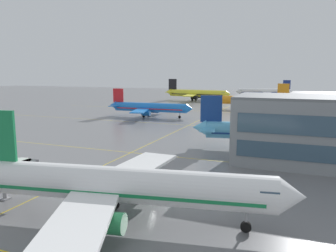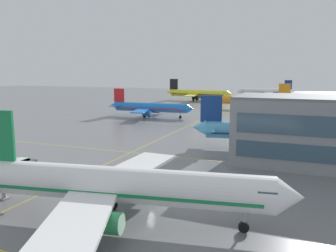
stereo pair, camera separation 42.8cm
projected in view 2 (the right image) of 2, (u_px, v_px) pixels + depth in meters
name	position (u px, v px, depth m)	size (l,w,h in m)	color
airliner_front_gate	(116.00, 185.00, 37.97)	(39.81, 33.92, 12.41)	white
airliner_second_row	(277.00, 132.00, 72.78)	(37.58, 31.98, 11.72)	#5BB7E5
airliner_third_row	(150.00, 107.00, 127.11)	(33.86, 29.22, 10.54)	blue
airliner_far_left_stand	(250.00, 101.00, 151.78)	(38.22, 33.07, 11.92)	orange
airliner_far_right_stand	(198.00, 93.00, 198.07)	(40.90, 35.20, 12.71)	yellow
airliner_distant_taxiway	(266.00, 92.00, 223.31)	(36.98, 31.44, 11.59)	white
taxiway_markings	(166.00, 136.00, 89.31)	(153.31, 174.78, 0.01)	yellow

